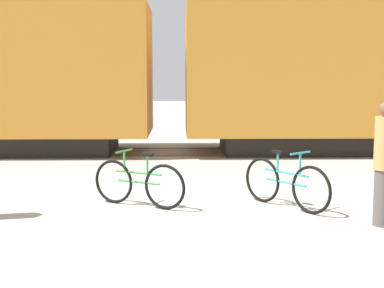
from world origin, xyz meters
TOP-DOWN VIEW (x-y plane):
  - ground_plane at (0.00, 0.00)m, footprint 80.00×80.00m
  - freight_train at (0.00, 9.34)m, footprint 26.97×3.10m
  - rail_near at (0.00, 8.63)m, footprint 38.97×0.07m
  - rail_far at (0.00, 10.06)m, footprint 38.97×0.07m
  - bicycle_teal at (2.05, 2.86)m, footprint 1.15×1.45m
  - bicycle_green at (-0.35, 3.01)m, footprint 1.55×0.85m

SIDE VIEW (x-z plane):
  - ground_plane at x=0.00m, z-range 0.00..0.00m
  - rail_near at x=0.00m, z-range 0.00..0.01m
  - rail_far at x=0.00m, z-range 0.00..0.01m
  - bicycle_green at x=-0.35m, z-range -0.07..0.85m
  - bicycle_teal at x=2.05m, z-range -0.07..0.88m
  - freight_train at x=0.00m, z-range 0.13..5.63m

